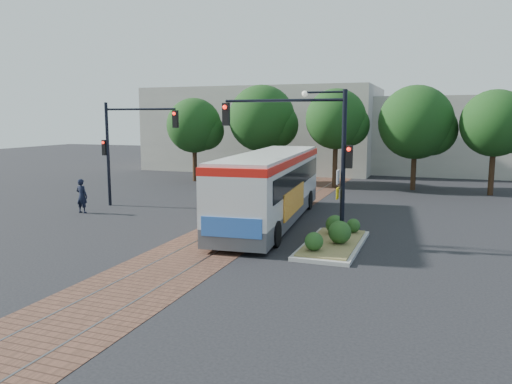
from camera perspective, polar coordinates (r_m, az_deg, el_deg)
ground at (r=22.65m, az=-2.74°, el=-4.60°), size 120.00×120.00×0.00m
trackbed at (r=26.30m, az=0.63°, el=-2.74°), size 3.60×40.00×0.02m
tree_row at (r=37.48m, az=8.81°, el=7.97°), size 26.40×5.60×7.67m
warehouses at (r=49.93m, az=9.61°, el=6.86°), size 40.00×13.00×8.00m
city_bus at (r=24.43m, az=1.73°, el=0.93°), size 3.88×13.02×3.43m
traffic_island at (r=20.36m, az=8.91°, el=-5.24°), size 2.20×5.20×1.13m
signal_pole_main at (r=20.10m, az=6.52°, el=5.67°), size 5.49×0.46×6.00m
signal_pole_left at (r=29.67m, az=-14.86°, el=5.77°), size 4.99×0.34×6.00m
officer at (r=28.58m, az=-19.29°, el=-0.43°), size 0.70×0.48×1.87m
parked_car at (r=36.23m, az=1.11°, el=1.32°), size 4.46×2.64×1.21m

